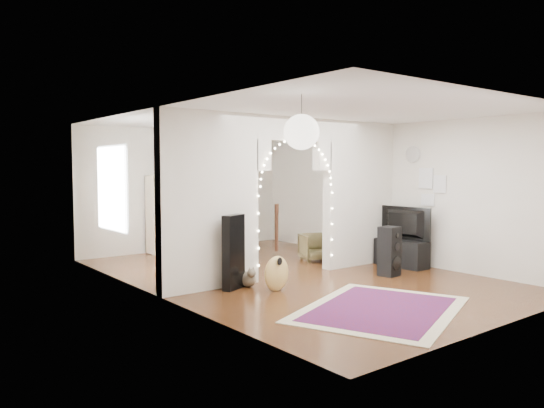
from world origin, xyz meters
TOP-DOWN VIEW (x-y plane):
  - floor at (0.00, 0.00)m, footprint 7.50×7.50m
  - ceiling at (0.00, 0.00)m, footprint 5.00×7.50m
  - wall_back at (0.00, 3.75)m, footprint 5.00×0.02m
  - wall_front at (0.00, -3.75)m, footprint 5.00×0.02m
  - wall_left at (-2.50, 0.00)m, footprint 0.02×7.50m
  - wall_right at (2.50, 0.00)m, footprint 0.02×7.50m
  - divider_wall at (0.00, 0.00)m, footprint 5.00×0.20m
  - fairy_lights at (0.00, -0.13)m, footprint 1.64×0.04m
  - window at (-2.47, 1.80)m, footprint 0.04×1.20m
  - wall_clock at (2.48, -0.60)m, footprint 0.03×0.31m
  - picture_frames at (2.48, -1.00)m, footprint 0.02×0.50m
  - paper_lantern at (-1.90, -2.40)m, footprint 0.40×0.40m
  - ceiling_fan at (0.00, 2.00)m, footprint 1.10×1.10m
  - area_rug at (-0.52, -2.41)m, footprint 2.93×2.60m
  - guitar_case at (-1.38, -0.25)m, footprint 0.46×0.31m
  - acoustic_guitar at (-0.95, -0.76)m, footprint 0.47×0.30m
  - tabby_cat at (-1.12, -0.27)m, footprint 0.28×0.51m
  - floor_speaker at (1.27, -1.07)m, footprint 0.36×0.33m
  - media_console at (2.13, -0.65)m, footprint 0.42×1.01m
  - tv at (2.13, -0.65)m, footprint 0.17×1.08m
  - bookcase at (-0.18, 3.50)m, footprint 1.69×1.03m
  - dining_table at (-0.52, 2.48)m, footprint 1.24×0.86m
  - flower_vase at (-0.52, 2.48)m, footprint 0.19×0.19m
  - dining_chair_left at (-0.96, 0.83)m, footprint 0.59×0.60m
  - dining_chair_right at (1.28, 0.79)m, footprint 0.76×0.77m

SIDE VIEW (x-z plane):
  - floor at x=0.00m, z-range 0.00..0.00m
  - area_rug at x=-0.52m, z-range 0.00..0.02m
  - tabby_cat at x=-1.12m, z-range -0.03..0.30m
  - dining_chair_left at x=-0.96m, z-range 0.00..0.46m
  - media_console at x=2.13m, z-range 0.00..0.50m
  - dining_chair_right at x=1.28m, z-range 0.00..0.54m
  - floor_speaker at x=1.27m, z-range 0.00..0.84m
  - acoustic_guitar at x=-0.95m, z-range -0.07..1.04m
  - guitar_case at x=-1.38m, z-range 0.00..1.14m
  - dining_table at x=-0.52m, z-range 0.30..1.06m
  - tv at x=2.13m, z-range 0.50..1.12m
  - bookcase at x=-0.18m, z-range 0.00..1.70m
  - flower_vase at x=-0.52m, z-range 0.76..0.95m
  - wall_back at x=0.00m, z-range 0.00..2.70m
  - wall_front at x=0.00m, z-range 0.00..2.70m
  - wall_left at x=-2.50m, z-range 0.00..2.70m
  - wall_right at x=2.50m, z-range 0.00..2.70m
  - divider_wall at x=0.00m, z-range 0.07..2.77m
  - window at x=-2.47m, z-range 0.80..2.20m
  - picture_frames at x=2.48m, z-range 1.15..1.85m
  - fairy_lights at x=0.00m, z-range 0.75..2.35m
  - wall_clock at x=2.48m, z-range 1.95..2.25m
  - paper_lantern at x=-1.90m, z-range 2.05..2.45m
  - ceiling_fan at x=0.00m, z-range 2.25..2.55m
  - ceiling at x=0.00m, z-range 2.69..2.71m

